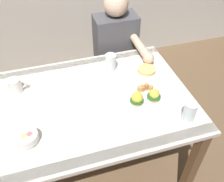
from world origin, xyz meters
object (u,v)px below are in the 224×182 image
coffee_mug (15,85)px  water_glass_far (189,113)px  eggs_benedict_plate (145,98)px  side_plate (147,71)px  fruit_bowl (27,138)px  fork (108,129)px  water_glass_near (111,63)px  dining_table (95,111)px  diner_person (117,51)px

coffee_mug → water_glass_far: size_ratio=0.93×
eggs_benedict_plate → side_plate: (0.12, 0.26, -0.01)m
water_glass_far → side_plate: water_glass_far is taller
fruit_bowl → fork: fruit_bowl is taller
fruit_bowl → coffee_mug: coffee_mug is taller
eggs_benedict_plate → water_glass_near: (-0.11, 0.37, 0.03)m
fruit_bowl → dining_table: bearing=26.6°
fruit_bowl → water_glass_near: (0.59, 0.46, 0.02)m
water_glass_near → water_glass_far: bearing=-63.2°
eggs_benedict_plate → diner_person: bearing=86.1°
side_plate → diner_person: diner_person is taller
fruit_bowl → water_glass_far: 0.88m
coffee_mug → side_plate: (0.86, -0.06, -0.04)m
fruit_bowl → water_glass_far: bearing=-6.8°
fruit_bowl → coffee_mug: 0.42m
dining_table → fruit_bowl: (-0.40, -0.20, 0.14)m
fruit_bowl → fork: 0.43m
diner_person → water_glass_near: bearing=-114.5°
side_plate → diner_person: size_ratio=0.18×
diner_person → eggs_benedict_plate: bearing=-93.9°
coffee_mug → water_glass_near: size_ratio=0.93×
eggs_benedict_plate → coffee_mug: 0.81m
dining_table → water_glass_near: water_glass_near is taller
fork → side_plate: bearing=45.5°
fork → water_glass_far: 0.46m
dining_table → side_plate: size_ratio=6.00×
dining_table → water_glass_near: bearing=54.6°
dining_table → fruit_bowl: fruit_bowl is taller
dining_table → water_glass_far: (0.47, -0.31, 0.16)m
eggs_benedict_plate → water_glass_near: size_ratio=2.25×
dining_table → side_plate: 0.46m
fork → water_glass_near: bearing=71.9°
dining_table → water_glass_near: 0.36m
dining_table → fruit_bowl: size_ratio=10.00×
dining_table → fruit_bowl: bearing=-153.4°
coffee_mug → fork: (0.47, -0.46, -0.05)m
eggs_benedict_plate → fruit_bowl: (-0.70, -0.10, 0.00)m
diner_person → dining_table: bearing=-119.6°
side_plate → diner_person: 0.46m
fruit_bowl → diner_person: diner_person is taller
water_glass_near → diner_person: 0.40m
eggs_benedict_plate → coffee_mug: bearing=156.8°
dining_table → water_glass_near: size_ratio=10.00×
water_glass_far → fork: bearing=172.5°
fork → water_glass_near: size_ratio=1.29×
fork → water_glass_far: (0.45, -0.06, 0.05)m
dining_table → diner_person: bearing=60.4°
dining_table → coffee_mug: coffee_mug is taller
eggs_benedict_plate → fork: 0.31m
side_plate → water_glass_far: bearing=-82.5°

